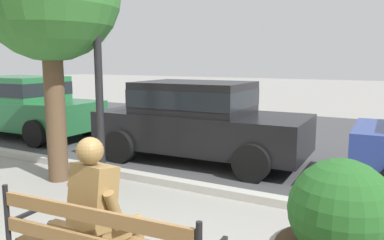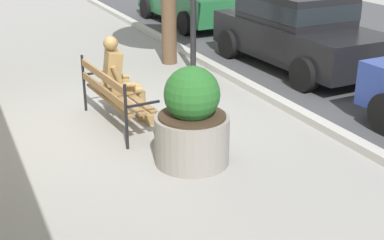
% 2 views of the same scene
% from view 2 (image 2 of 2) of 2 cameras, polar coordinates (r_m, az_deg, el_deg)
% --- Properties ---
extents(ground_plane, '(80.00, 80.00, 0.00)m').
position_cam_2_polar(ground_plane, '(8.41, -8.93, -0.39)').
color(ground_plane, gray).
extents(curb_stone, '(60.00, 0.20, 0.12)m').
position_cam_2_polar(curb_stone, '(9.53, 7.96, 2.73)').
color(curb_stone, '#B2AFA8').
rests_on(curb_stone, ground).
extents(park_bench, '(1.83, 0.67, 0.95)m').
position_cam_2_polar(park_bench, '(8.12, -8.49, 2.92)').
color(park_bench, olive).
rests_on(park_bench, ground).
extents(bronze_statue_seated, '(0.70, 0.78, 1.37)m').
position_cam_2_polar(bronze_statue_seated, '(8.27, -7.45, 4.23)').
color(bronze_statue_seated, olive).
rests_on(bronze_statue_seated, ground).
extents(concrete_planter, '(0.98, 0.98, 1.31)m').
position_cam_2_polar(concrete_planter, '(6.84, -0.00, -0.29)').
color(concrete_planter, gray).
rests_on(concrete_planter, ground).
extents(parked_car_black, '(4.16, 2.04, 1.56)m').
position_cam_2_polar(parked_car_black, '(11.37, 11.17, 9.70)').
color(parked_car_black, black).
rests_on(parked_car_black, ground).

